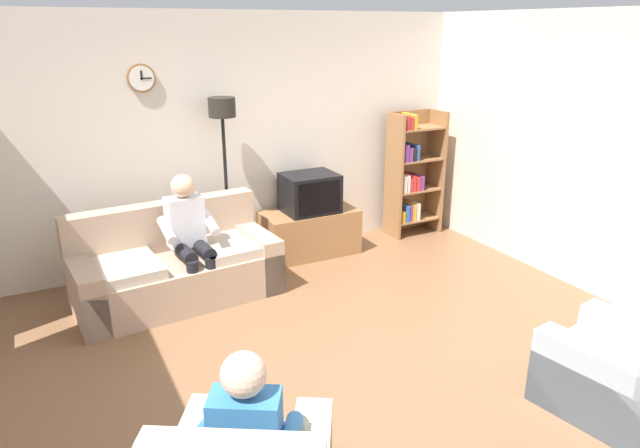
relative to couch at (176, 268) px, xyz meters
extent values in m
plane|color=brown|center=(0.91, -1.79, -0.31)|extent=(12.00, 12.00, 0.00)
cube|color=silver|center=(0.91, 0.87, 1.04)|extent=(6.20, 0.12, 2.70)
cylinder|color=olive|center=(0.00, 0.79, 1.74)|extent=(0.28, 0.03, 0.28)
cylinder|color=white|center=(0.00, 0.77, 1.74)|extent=(0.24, 0.01, 0.24)
cube|color=black|center=(0.00, 0.77, 1.77)|extent=(0.02, 0.01, 0.09)
cube|color=black|center=(0.04, 0.77, 1.74)|extent=(0.11, 0.01, 0.01)
cube|color=silver|center=(3.77, -1.79, 1.04)|extent=(0.12, 5.80, 2.70)
cube|color=tan|center=(0.00, -0.05, -0.10)|extent=(1.96, 1.00, 0.42)
cube|color=tan|center=(-0.03, 0.30, 0.35)|extent=(1.91, 0.36, 0.48)
cube|color=tan|center=(0.84, 0.02, -0.03)|extent=(0.29, 0.86, 0.56)
cube|color=tan|center=(-0.83, -0.12, -0.03)|extent=(0.29, 0.86, 0.56)
cube|color=#BCAD99|center=(0.51, -0.06, 0.16)|extent=(0.65, 0.73, 0.10)
cube|color=#BCAD99|center=(-0.49, -0.15, 0.16)|extent=(0.65, 0.73, 0.10)
cube|color=olive|center=(1.67, 0.46, -0.05)|extent=(1.10, 0.56, 0.53)
cube|color=black|center=(1.67, 0.72, -0.02)|extent=(1.10, 0.04, 0.03)
cube|color=black|center=(1.67, 0.44, 0.43)|extent=(0.60, 0.48, 0.44)
cube|color=black|center=(1.67, 0.19, 0.43)|extent=(0.50, 0.01, 0.36)
cube|color=olive|center=(2.86, 0.51, 0.46)|extent=(0.04, 0.36, 1.55)
cube|color=olive|center=(3.50, 0.51, 0.46)|extent=(0.04, 0.36, 1.55)
cube|color=olive|center=(3.18, 0.68, 0.46)|extent=(0.64, 0.02, 1.55)
cube|color=olive|center=(3.18, 0.51, -0.12)|extent=(0.60, 0.34, 0.02)
cube|color=gold|center=(2.93, 0.49, -0.03)|extent=(0.05, 0.28, 0.15)
cube|color=#2D59A5|center=(2.99, 0.49, 0.00)|extent=(0.05, 0.28, 0.21)
cube|color=#72338C|center=(3.04, 0.49, 0.00)|extent=(0.03, 0.28, 0.21)
cube|color=gold|center=(3.09, 0.49, 0.00)|extent=(0.05, 0.28, 0.21)
cube|color=silver|center=(3.15, 0.49, 0.00)|extent=(0.05, 0.28, 0.22)
cube|color=olive|center=(3.18, 0.51, 0.27)|extent=(0.60, 0.34, 0.02)
cube|color=silver|center=(2.93, 0.49, 0.39)|extent=(0.05, 0.28, 0.21)
cube|color=silver|center=(2.98, 0.49, 0.39)|extent=(0.03, 0.28, 0.21)
cube|color=red|center=(3.03, 0.49, 0.37)|extent=(0.04, 0.28, 0.17)
cube|color=red|center=(3.07, 0.49, 0.38)|extent=(0.04, 0.28, 0.20)
cube|color=red|center=(3.13, 0.49, 0.37)|extent=(0.06, 0.28, 0.18)
cube|color=#72338C|center=(3.19, 0.49, 0.37)|extent=(0.05, 0.28, 0.18)
cube|color=olive|center=(3.18, 0.51, 0.66)|extent=(0.60, 0.34, 0.02)
cube|color=#72338C|center=(2.93, 0.49, 0.77)|extent=(0.05, 0.28, 0.21)
cube|color=#72338C|center=(2.99, 0.49, 0.75)|extent=(0.05, 0.28, 0.17)
cube|color=black|center=(3.05, 0.49, 0.75)|extent=(0.05, 0.28, 0.16)
cube|color=#2D59A5|center=(3.10, 0.49, 0.76)|extent=(0.04, 0.28, 0.19)
cube|color=olive|center=(3.18, 0.51, 1.04)|extent=(0.60, 0.34, 0.02)
cube|color=red|center=(2.93, 0.49, 1.14)|extent=(0.04, 0.28, 0.17)
cube|color=red|center=(2.98, 0.49, 1.13)|extent=(0.04, 0.28, 0.15)
cube|color=gold|center=(3.04, 0.49, 1.14)|extent=(0.05, 0.28, 0.17)
cylinder|color=black|center=(0.73, 0.56, -0.30)|extent=(0.28, 0.28, 0.03)
cylinder|color=black|center=(0.73, 0.56, 0.54)|extent=(0.04, 0.04, 1.70)
cylinder|color=black|center=(0.73, 0.56, 1.44)|extent=(0.28, 0.28, 0.20)
cube|color=#9EADBC|center=(2.29, -3.09, -0.11)|extent=(0.93, 0.97, 0.40)
cube|color=#9EADBC|center=(1.99, -3.12, -0.03)|extent=(0.33, 0.82, 0.56)
cube|color=#9EADBC|center=(2.58, -3.02, -0.03)|extent=(0.33, 0.82, 0.56)
cube|color=silver|center=(0.13, 0.00, 0.47)|extent=(0.36, 0.23, 0.48)
sphere|color=#D8AD8C|center=(0.13, -0.01, 0.82)|extent=(0.22, 0.22, 0.22)
cylinder|color=black|center=(0.23, -0.19, 0.23)|extent=(0.16, 0.39, 0.13)
cylinder|color=black|center=(0.05, -0.20, 0.23)|extent=(0.16, 0.39, 0.13)
cylinder|color=black|center=(0.25, -0.38, -0.05)|extent=(0.12, 0.12, 0.52)
cylinder|color=black|center=(0.07, -0.39, -0.05)|extent=(0.12, 0.12, 0.52)
cylinder|color=silver|center=(0.35, -0.09, 0.45)|extent=(0.12, 0.34, 0.20)
cylinder|color=silver|center=(-0.07, -0.12, 0.45)|extent=(0.12, 0.34, 0.20)
cube|color=#3372B2|center=(-0.36, -2.99, 0.35)|extent=(0.39, 0.34, 0.48)
sphere|color=beige|center=(-0.35, -2.98, 0.70)|extent=(0.22, 0.22, 0.22)
cylinder|color=#3372B2|center=(-0.49, -2.80, 0.33)|extent=(0.25, 0.33, 0.20)
cylinder|color=#3372B2|center=(-0.13, -3.01, 0.33)|extent=(0.25, 0.33, 0.20)
camera|label=1|loc=(-1.07, -5.16, 2.23)|focal=32.06mm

